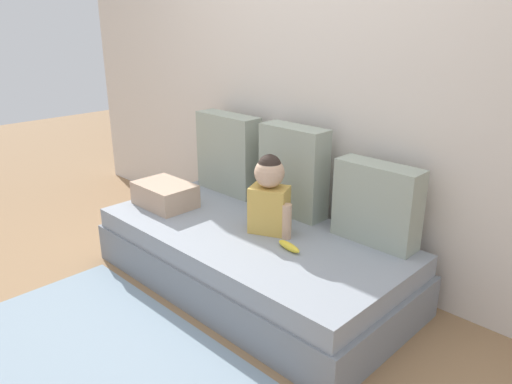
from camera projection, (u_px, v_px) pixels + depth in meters
ground_plane at (251, 284)px, 3.01m from camera, size 12.00×12.00×0.00m
back_wall at (319, 92)px, 3.04m from camera, size 5.14×0.10×2.22m
couch at (251, 258)px, 2.95m from camera, size 1.94×0.95×0.36m
throw_pillow_left at (229, 154)px, 3.44m from camera, size 0.51×0.16×0.56m
throw_pillow_center at (293, 171)px, 3.04m from camera, size 0.45×0.16×0.56m
throw_pillow_right at (377, 204)px, 2.66m from camera, size 0.48×0.16×0.45m
toddler at (269, 193)px, 2.79m from camera, size 0.33×0.23×0.47m
banana at (289, 246)px, 2.64m from camera, size 0.18×0.07×0.04m
folded_blanket at (165, 194)px, 3.24m from camera, size 0.40×0.28×0.15m
floor_rug at (98, 362)px, 2.32m from camera, size 1.75×1.00×0.01m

